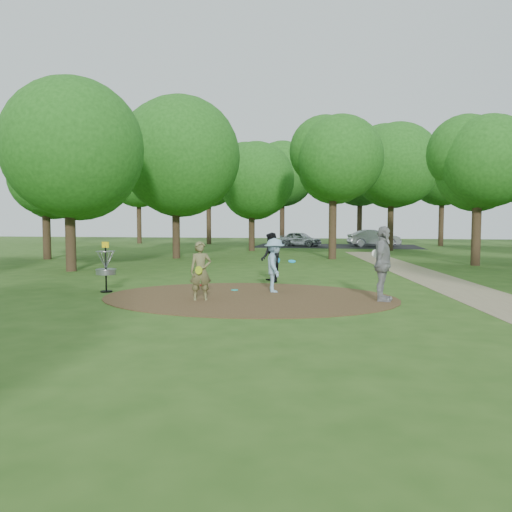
# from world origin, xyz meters

# --- Properties ---
(ground) EXTENTS (100.00, 100.00, 0.00)m
(ground) POSITION_xyz_m (0.00, 0.00, 0.00)
(ground) COLOR #2D5119
(ground) RESTS_ON ground
(dirt_clearing) EXTENTS (8.40, 8.40, 0.02)m
(dirt_clearing) POSITION_xyz_m (0.00, 0.00, 0.01)
(dirt_clearing) COLOR #47301C
(dirt_clearing) RESTS_ON ground
(footpath) EXTENTS (7.55, 39.89, 0.01)m
(footpath) POSITION_xyz_m (6.50, 2.00, 0.01)
(footpath) COLOR #8C7A5B
(footpath) RESTS_ON ground
(parking_lot) EXTENTS (14.00, 8.00, 0.01)m
(parking_lot) POSITION_xyz_m (2.00, 30.00, 0.00)
(parking_lot) COLOR black
(parking_lot) RESTS_ON ground
(player_observer_with_disc) EXTENTS (0.69, 0.58, 1.62)m
(player_observer_with_disc) POSITION_xyz_m (-1.18, -0.78, 0.81)
(player_observer_with_disc) COLOR olive
(player_observer_with_disc) RESTS_ON ground
(player_throwing_with_disc) EXTENTS (1.09, 1.18, 1.65)m
(player_throwing_with_disc) POSITION_xyz_m (0.59, 1.11, 0.83)
(player_throwing_with_disc) COLOR #8BB4CF
(player_throwing_with_disc) RESTS_ON ground
(player_walking_with_disc) EXTENTS (0.95, 1.05, 1.77)m
(player_walking_with_disc) POSITION_xyz_m (0.11, 3.61, 0.88)
(player_walking_with_disc) COLOR black
(player_walking_with_disc) RESTS_ON ground
(player_waiting_with_disc) EXTENTS (0.75, 1.28, 2.04)m
(player_waiting_with_disc) POSITION_xyz_m (3.69, -0.07, 1.02)
(player_waiting_with_disc) COLOR gray
(player_waiting_with_disc) RESTS_ON ground
(disc_ground_cyan) EXTENTS (0.22, 0.22, 0.02)m
(disc_ground_cyan) POSITION_xyz_m (-0.68, 1.22, 0.03)
(disc_ground_cyan) COLOR #1AD1BE
(disc_ground_cyan) RESTS_ON dirt_clearing
(disc_ground_red) EXTENTS (0.22, 0.22, 0.02)m
(disc_ground_red) POSITION_xyz_m (-2.03, 2.16, 0.03)
(disc_ground_red) COLOR red
(disc_ground_red) RESTS_ON dirt_clearing
(car_left) EXTENTS (3.96, 2.80, 1.25)m
(car_left) POSITION_xyz_m (-1.09, 29.49, 0.63)
(car_left) COLOR #B7BCC0
(car_left) RESTS_ON ground
(car_right) EXTENTS (4.59, 2.43, 1.44)m
(car_right) POSITION_xyz_m (5.17, 29.96, 0.72)
(car_right) COLOR #929399
(car_right) RESTS_ON ground
(disc_golf_basket) EXTENTS (0.63, 0.63, 1.54)m
(disc_golf_basket) POSITION_xyz_m (-4.50, 0.30, 0.87)
(disc_golf_basket) COLOR black
(disc_golf_basket) RESTS_ON ground
(tree_ring) EXTENTS (37.33, 45.75, 9.08)m
(tree_ring) POSITION_xyz_m (1.54, 9.29, 5.26)
(tree_ring) COLOR #332316
(tree_ring) RESTS_ON ground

